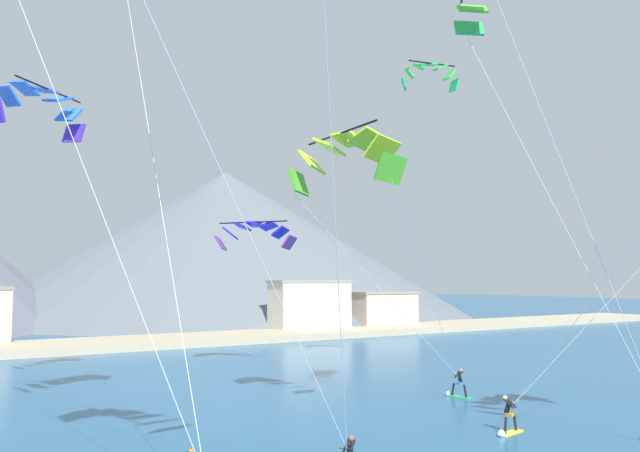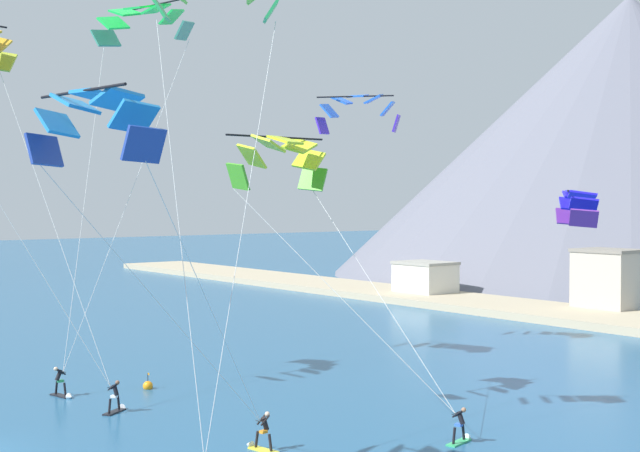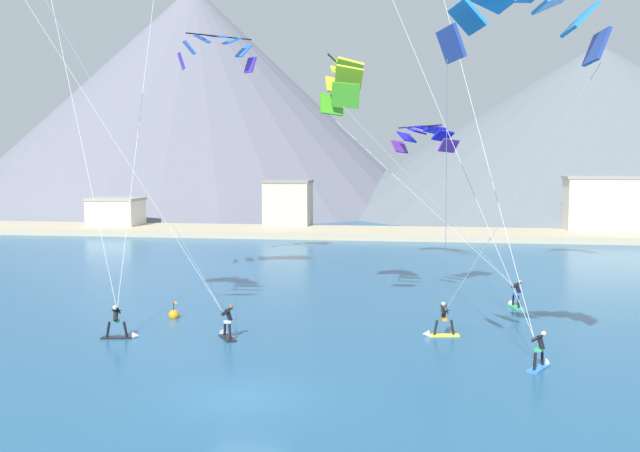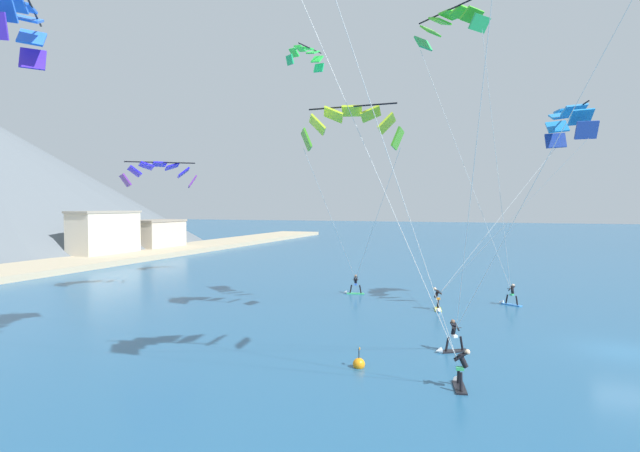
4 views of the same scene
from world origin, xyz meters
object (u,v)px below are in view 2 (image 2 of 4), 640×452
object	(u,v)px
kitesurfer_far_right	(462,432)
parafoil_kite_far_right	(282,158)
parafoil_kite_far_left	(142,21)
parafoil_kite_distant_mid_solo	(578,204)
kitesurfer_near_lead	(260,438)
kitesurfer_far_left	(62,388)
parafoil_kite_distant_high_outer	(358,109)
parafoil_kite_near_lead	(95,121)
race_marker_buoy	(148,386)
kitesurfer_near_trail	(117,402)

from	to	relation	value
kitesurfer_far_right	parafoil_kite_far_right	world-z (taller)	parafoil_kite_far_right
parafoil_kite_far_left	parafoil_kite_distant_mid_solo	bearing A→B (deg)	47.49
kitesurfer_near_lead	kitesurfer_far_left	distance (m)	14.96
parafoil_kite_far_left	parafoil_kite_distant_high_outer	distance (m)	16.15
parafoil_kite_near_lead	parafoil_kite_distant_mid_solo	bearing A→B (deg)	96.27
parafoil_kite_near_lead	parafoil_kite_far_left	size ratio (longest dim) A/B	0.61
parafoil_kite_far_left	race_marker_buoy	xyz separation A→B (m)	(4.46, -1.98, -20.97)
kitesurfer_near_lead	kitesurfer_far_right	bearing A→B (deg)	59.77
parafoil_kite_near_lead	parafoil_kite_far_right	distance (m)	15.15
kitesurfer_near_trail	kitesurfer_far_right	distance (m)	17.03
kitesurfer_near_trail	parafoil_kite_near_lead	size ratio (longest dim) A/B	0.13
kitesurfer_far_left	kitesurfer_near_trail	bearing A→B (deg)	10.14
parafoil_kite_distant_high_outer	kitesurfer_far_left	bearing A→B (deg)	-85.45
kitesurfer_far_right	race_marker_buoy	distance (m)	19.04
race_marker_buoy	kitesurfer_near_lead	bearing A→B (deg)	-7.64
kitesurfer_far_right	parafoil_kite_distant_mid_solo	world-z (taller)	parafoil_kite_distant_mid_solo
kitesurfer_near_lead	parafoil_kite_near_lead	bearing A→B (deg)	-73.28
kitesurfer_far_left	race_marker_buoy	distance (m)	4.62
kitesurfer_near_lead	parafoil_kite_far_left	xyz separation A→B (m)	(-18.27, 3.83, 20.66)
kitesurfer_far_left	kitesurfer_far_right	world-z (taller)	kitesurfer_far_left
kitesurfer_far_left	parafoil_kite_distant_high_outer	world-z (taller)	parafoil_kite_distant_high_outer
parafoil_kite_distant_high_outer	parafoil_kite_distant_mid_solo	distance (m)	17.21
parafoil_kite_far_right	kitesurfer_far_right	bearing A→B (deg)	15.86
parafoil_kite_far_left	kitesurfer_near_lead	bearing A→B (deg)	-11.85
kitesurfer_near_lead	kitesurfer_far_left	xyz separation A→B (m)	(-14.72, -2.67, 0.02)
kitesurfer_near_lead	parafoil_kite_distant_mid_solo	bearing A→B (deg)	92.32
parafoil_kite_far_left	parafoil_kite_distant_high_outer	size ratio (longest dim) A/B	3.72
kitesurfer_near_trail	kitesurfer_far_left	xyz separation A→B (m)	(-4.82, -0.86, 0.02)
parafoil_kite_far_left	race_marker_buoy	size ratio (longest dim) A/B	20.53
kitesurfer_far_left	kitesurfer_far_right	size ratio (longest dim) A/B	1.00
kitesurfer_far_right	race_marker_buoy	world-z (taller)	kitesurfer_far_right
kitesurfer_far_left	kitesurfer_far_right	distance (m)	21.62
race_marker_buoy	kitesurfer_far_left	bearing A→B (deg)	-101.33
parafoil_kite_far_right	kitesurfer_near_trail	bearing A→B (deg)	-125.76
kitesurfer_far_left	parafoil_kite_distant_mid_solo	bearing A→B (deg)	61.52
parafoil_kite_distant_mid_solo	race_marker_buoy	xyz separation A→B (m)	(-12.89, -20.91, -10.07)
parafoil_kite_near_lead	race_marker_buoy	distance (m)	23.13
parafoil_kite_far_left	parafoil_kite_far_right	bearing A→B (deg)	4.18
kitesurfer_far_left	parafoil_kite_far_left	bearing A→B (deg)	118.66
kitesurfer_near_trail	parafoil_kite_distant_high_outer	distance (m)	27.43
kitesurfer_near_lead	kitesurfer_far_right	distance (m)	8.67
kitesurfer_far_left	parafoil_kite_far_left	world-z (taller)	parafoil_kite_far_left
parafoil_kite_near_lead	parafoil_kite_far_left	distance (m)	25.36
kitesurfer_far_left	parafoil_kite_far_left	xyz separation A→B (m)	(-3.55, 6.50, 20.64)
kitesurfer_near_lead	parafoil_kite_far_left	distance (m)	27.84
parafoil_kite_near_lead	parafoil_kite_distant_high_outer	distance (m)	33.66
kitesurfer_near_lead	parafoil_kite_distant_high_outer	xyz separation A→B (m)	(-16.46, 19.28, 16.28)
parafoil_kite_distant_high_outer	race_marker_buoy	xyz separation A→B (m)	(2.65, -17.42, -16.59)
kitesurfer_near_trail	parafoil_kite_distant_mid_solo	distance (m)	27.92
kitesurfer_near_lead	parafoil_kite_far_right	world-z (taller)	parafoil_kite_far_right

